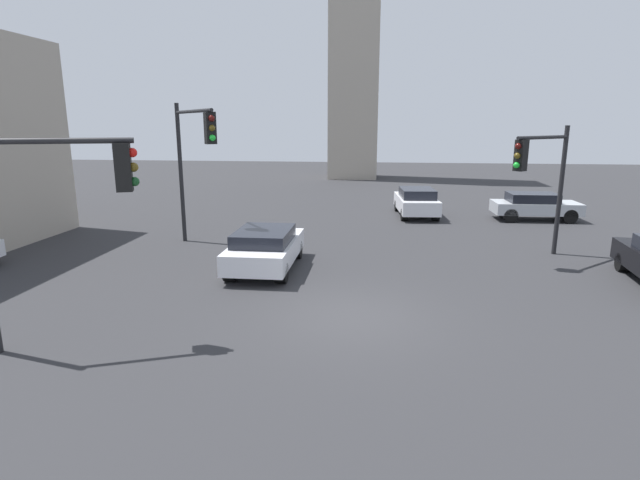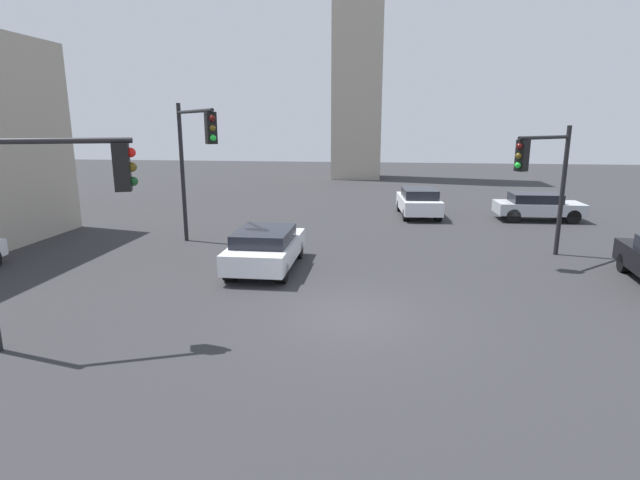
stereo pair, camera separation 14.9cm
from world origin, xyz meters
The scene contains 8 objects.
ground_plane centered at (0.00, 0.00, 0.00)m, with size 100.22×100.22×0.00m, color #2D2D30.
traffic_light_0 centered at (-6.00, 5.72, 3.89)m, with size 2.77×3.78×5.46m.
traffic_light_1 centered at (-5.90, -2.32, 3.28)m, with size 2.95×1.30×4.60m.
traffic_light_2 centered at (6.06, 6.02, 3.20)m, with size 2.29×2.12×4.63m.
car_2 centered at (2.58, 14.18, 0.76)m, with size 2.17×4.20×1.45m.
car_3 centered at (-3.03, 3.81, 0.73)m, with size 1.93×4.22×1.37m.
car_4 centered at (8.31, 13.73, 0.73)m, with size 4.12×1.86×1.34m.
skyline_tower centered at (-1.63, 32.53, 14.08)m, with size 4.11×4.11×28.15m, color #A89E8E.
Camera 2 is at (0.73, -11.69, 4.72)m, focal length 28.02 mm.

